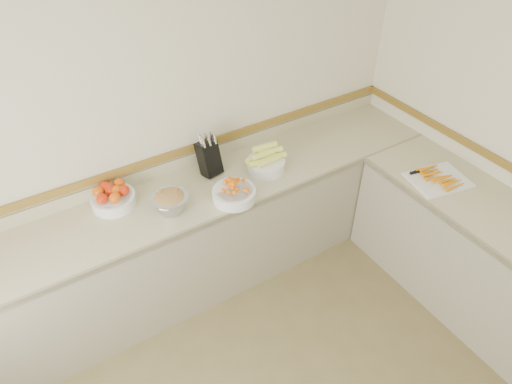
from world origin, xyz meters
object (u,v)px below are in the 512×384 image
knife_block (209,157)px  cherry_tomato_bowl (234,193)px  dishwasher (495,272)px  tomato_bowl (113,197)px  cutting_board (438,178)px  corn_bowl (266,162)px  rhubarb_bowl (170,202)px

knife_block → cherry_tomato_bowl: size_ratio=1.12×
dishwasher → tomato_bowl: bearing=143.5°
cutting_board → tomato_bowl: bearing=154.6°
knife_block → tomato_bowl: 0.73m
tomato_bowl → corn_bowl: 1.12m
tomato_bowl → knife_block: bearing=-2.1°
rhubarb_bowl → knife_block: bearing=29.8°
cutting_board → knife_block: bearing=144.7°
cutting_board → dishwasher: bearing=-82.9°
knife_block → corn_bowl: knife_block is taller
corn_bowl → cherry_tomato_bowl: bearing=-155.5°
knife_block → corn_bowl: bearing=-27.0°
cherry_tomato_bowl → knife_block: bearing=90.0°
knife_block → tomato_bowl: knife_block is taller
dishwasher → rhubarb_bowl: size_ratio=3.13×
tomato_bowl → cherry_tomato_bowl: (0.73, -0.39, -0.01)m
knife_block → cutting_board: size_ratio=0.73×
cherry_tomato_bowl → rhubarb_bowl: size_ratio=1.13×
dishwasher → knife_block: knife_block is taller
knife_block → corn_bowl: (0.37, -0.19, -0.07)m
cutting_board → rhubarb_bowl: bearing=157.9°
dishwasher → corn_bowl: bearing=127.7°
tomato_bowl → cherry_tomato_bowl: size_ratio=0.99×
knife_block → corn_bowl: 0.43m
knife_block → tomato_bowl: (-0.73, 0.03, -0.07)m
tomato_bowl → corn_bowl: size_ratio=0.95×
corn_bowl → rhubarb_bowl: (-0.80, -0.05, 0.01)m
dishwasher → cherry_tomato_bowl: cherry_tomato_bowl is taller
knife_block → tomato_bowl: bearing=177.9°
knife_block → rhubarb_bowl: bearing=-150.2°
knife_block → cherry_tomato_bowl: knife_block is taller
dishwasher → knife_block: 2.23m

